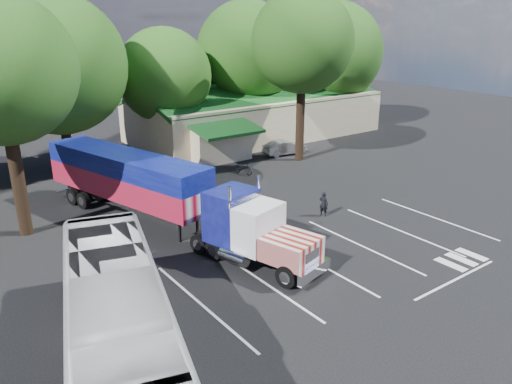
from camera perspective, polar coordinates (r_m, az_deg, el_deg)
ground at (r=28.86m, az=-1.27°, el=-3.63°), size 120.00×120.00×0.00m
event_hall at (r=49.87m, az=-0.13°, el=8.91°), size 24.20×14.12×5.55m
tree_row_c at (r=39.46m, az=-21.80°, el=13.34°), size 10.00×10.00×13.05m
tree_row_d at (r=43.97m, az=-10.45°, el=12.94°), size 8.00×8.00×10.60m
tree_row_e at (r=48.87m, az=-0.99°, el=15.63°), size 9.60×9.60×12.90m
tree_row_f at (r=54.41m, az=8.72°, el=15.49°), size 10.40×10.40×13.00m
tree_near_left at (r=28.28m, az=-27.25°, el=12.31°), size 7.60×7.60×12.65m
tree_near_right at (r=40.41m, az=5.34°, el=16.73°), size 8.00×8.00×13.50m
semi_truck at (r=28.26m, az=-11.45°, el=0.43°), size 7.33×19.23×4.04m
woman at (r=29.99m, az=7.74°, el=-1.34°), size 0.56×0.65×1.51m
bicycle at (r=37.85m, az=-1.42°, el=2.77°), size 0.90×1.84×0.93m
tour_bus at (r=17.32m, az=-15.50°, el=-14.52°), size 6.55×13.39×3.64m
silver_sedan at (r=43.27m, az=3.29°, el=5.10°), size 3.97×1.91×1.25m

